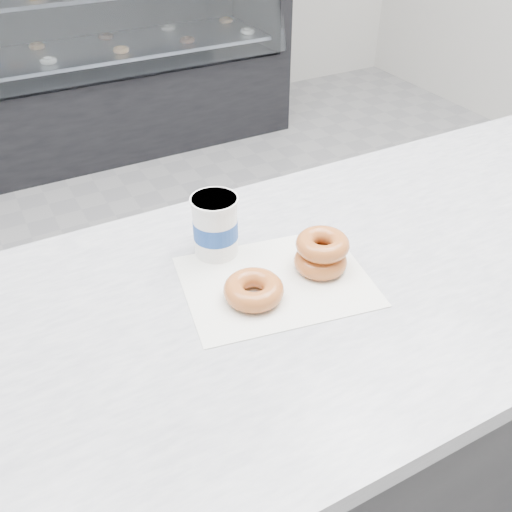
{
  "coord_description": "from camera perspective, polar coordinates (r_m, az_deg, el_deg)",
  "views": [
    {
      "loc": [
        -0.68,
        -1.27,
        1.57
      ],
      "look_at": [
        -0.28,
        -0.53,
        0.94
      ],
      "focal_mm": 40.0,
      "sensor_mm": 36.0,
      "label": 1
    }
  ],
  "objects": [
    {
      "name": "coffee_cup",
      "position": [
        1.1,
        -4.08,
        3.06
      ],
      "size": [
        0.11,
        0.11,
        0.12
      ],
      "rotation": [
        0.0,
        0.0,
        0.25
      ],
      "color": "white",
      "rests_on": "counter"
    },
    {
      "name": "donut_single",
      "position": [
        1.01,
        -0.24,
        -3.4
      ],
      "size": [
        0.13,
        0.13,
        0.04
      ],
      "primitive_type": "torus",
      "rotation": [
        0.0,
        0.0,
        0.28
      ],
      "color": "#C16C35",
      "rests_on": "wax_paper"
    },
    {
      "name": "donut_stack",
      "position": [
        1.08,
        6.56,
        0.33
      ],
      "size": [
        0.14,
        0.14,
        0.07
      ],
      "color": "#C16C35",
      "rests_on": "wax_paper"
    },
    {
      "name": "ground",
      "position": [
        2.13,
        -0.16,
        -10.91
      ],
      "size": [
        5.0,
        5.0,
        0.0
      ],
      "primitive_type": "plane",
      "color": "#949497",
      "rests_on": "ground"
    },
    {
      "name": "counter",
      "position": [
        1.47,
        11.31,
        -13.87
      ],
      "size": [
        3.06,
        0.76,
        0.9
      ],
      "color": "#333335",
      "rests_on": "ground"
    },
    {
      "name": "display_case",
      "position": [
        3.63,
        -17.1,
        17.63
      ],
      "size": [
        2.4,
        0.74,
        1.25
      ],
      "color": "black",
      "rests_on": "ground"
    },
    {
      "name": "wax_paper",
      "position": [
        1.06,
        2.02,
        -2.53
      ],
      "size": [
        0.38,
        0.32,
        0.0
      ],
      "primitive_type": "cube",
      "rotation": [
        0.0,
        0.0,
        -0.18
      ],
      "color": "silver",
      "rests_on": "counter"
    }
  ]
}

